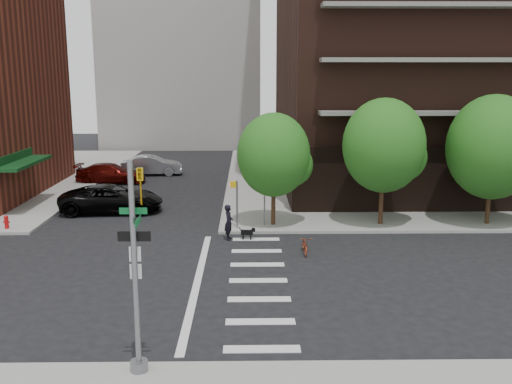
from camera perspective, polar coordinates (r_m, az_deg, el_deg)
The scene contains 15 objects.
ground at distance 23.92m, azimuth -7.07°, elevation -8.83°, with size 120.00×120.00×0.00m, color black.
sidewalk_ne at distance 49.84m, azimuth 20.23°, elevation 1.40°, with size 39.00×33.00×0.15m, color gray.
crosswalk at distance 23.78m, azimuth -1.71°, elevation -8.85°, with size 3.85×13.00×0.01m.
tree_a at distance 31.10m, azimuth 1.78°, elevation 3.73°, with size 4.00×4.00×5.90m.
tree_b at distance 31.88m, azimuth 12.65°, elevation 4.55°, with size 4.50×4.50×6.65m.
tree_c at distance 33.80m, azimuth 22.61°, elevation 4.16°, with size 5.00×5.00×6.80m.
traffic_signal at distance 16.11m, azimuth -11.85°, elevation -9.10°, with size 0.90×0.75×6.00m.
pedestrian_signal at distance 30.88m, azimuth -1.32°, elevation -0.46°, with size 2.18×0.67×2.60m.
fire_hydrant at distance 33.70m, azimuth -23.69°, elevation -2.70°, with size 0.24×0.24×0.73m.
parked_car_black at distance 36.09m, azimuth -14.24°, elevation -0.66°, with size 6.17×2.85×1.72m, color black.
parked_car_maroon at distance 45.95m, azimuth -14.32°, elevation 1.83°, with size 5.33×2.17×1.55m, color #450906.
parked_car_silver at distance 48.88m, azimuth -10.37°, elevation 2.65°, with size 5.05×1.76×1.66m, color #989C9F.
scooter at distance 27.23m, azimuth 4.93°, elevation -5.26°, with size 0.57×1.64×0.86m, color #973D26.
dog_walker at distance 29.24m, azimuth -2.74°, elevation -3.05°, with size 0.44×0.67×1.84m, color black.
dog at distance 29.33m, azimuth -0.84°, elevation -4.05°, with size 0.74×0.25×0.62m.
Camera 1 is at (2.57, -22.27, 8.34)m, focal length 40.00 mm.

